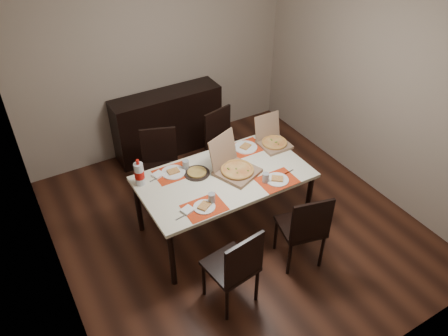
{
  "coord_description": "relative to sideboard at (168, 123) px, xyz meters",
  "views": [
    {
      "loc": [
        -1.97,
        -3.11,
        3.59
      ],
      "look_at": [
        -0.12,
        0.03,
        0.85
      ],
      "focal_mm": 35.0,
      "sensor_mm": 36.0,
      "label": 1
    }
  ],
  "objects": [
    {
      "name": "ground",
      "position": [
        0.0,
        -1.78,
        -0.46
      ],
      "size": [
        3.8,
        4.0,
        0.02
      ],
      "primitive_type": "cube",
      "color": "#3F1F13",
      "rests_on": "ground"
    },
    {
      "name": "room_walls",
      "position": [
        0.0,
        -1.35,
        1.28
      ],
      "size": [
        3.84,
        4.02,
        2.62
      ],
      "color": "gray",
      "rests_on": "ground"
    },
    {
      "name": "sideboard",
      "position": [
        0.0,
        0.0,
        0.0
      ],
      "size": [
        1.5,
        0.4,
        0.9
      ],
      "primitive_type": "cube",
      "color": "black",
      "rests_on": "ground"
    },
    {
      "name": "dining_table",
      "position": [
        -0.12,
        -1.75,
        0.23
      ],
      "size": [
        1.8,
        1.0,
        0.75
      ],
      "color": "beige",
      "rests_on": "ground"
    },
    {
      "name": "chair_near_left",
      "position": [
        -0.56,
        -2.69,
        0.06
      ],
      "size": [
        0.47,
        0.47,
        0.93
      ],
      "color": "black",
      "rests_on": "ground"
    },
    {
      "name": "chair_near_right",
      "position": [
        0.3,
        -2.61,
        0.06
      ],
      "size": [
        0.51,
        0.51,
        0.93
      ],
      "color": "black",
      "rests_on": "ground"
    },
    {
      "name": "chair_far_left",
      "position": [
        -0.5,
        -0.91,
        0.06
      ],
      "size": [
        0.54,
        0.54,
        0.93
      ],
      "color": "black",
      "rests_on": "ground"
    },
    {
      "name": "chair_far_right",
      "position": [
        0.38,
        -0.89,
        0.06
      ],
      "size": [
        0.5,
        0.5,
        0.93
      ],
      "color": "black",
      "rests_on": "ground"
    },
    {
      "name": "setting_near_left",
      "position": [
        -0.54,
        -2.08,
        0.32
      ],
      "size": [
        0.51,
        0.3,
        0.11
      ],
      "color": "red",
      "rests_on": "dining_table"
    },
    {
      "name": "setting_near_right",
      "position": [
        0.28,
        -2.09,
        0.32
      ],
      "size": [
        0.46,
        0.3,
        0.11
      ],
      "color": "red",
      "rests_on": "dining_table"
    },
    {
      "name": "setting_far_left",
      "position": [
        -0.55,
        -1.44,
        0.32
      ],
      "size": [
        0.48,
        0.3,
        0.11
      ],
      "color": "red",
      "rests_on": "dining_table"
    },
    {
      "name": "setting_far_right",
      "position": [
        0.3,
        -1.44,
        0.32
      ],
      "size": [
        0.47,
        0.3,
        0.11
      ],
      "color": "red",
      "rests_on": "dining_table"
    },
    {
      "name": "napkin_loose",
      "position": [
        -0.1,
        -1.78,
        0.31
      ],
      "size": [
        0.15,
        0.15,
        0.02
      ],
      "primitive_type": "cube",
      "rotation": [
        0.0,
        0.0,
        1.2
      ],
      "color": "white",
      "rests_on": "dining_table"
    },
    {
      "name": "pizza_box_center",
      "position": [
        0.0,
        -1.76,
        0.36
      ],
      "size": [
        0.52,
        0.55,
        0.4
      ],
      "color": "#82624B",
      "rests_on": "dining_table"
    },
    {
      "name": "pizza_box_right",
      "position": [
        0.66,
        -1.53,
        0.35
      ],
      "size": [
        0.33,
        0.37,
        0.33
      ],
      "color": "#82624B",
      "rests_on": "dining_table"
    },
    {
      "name": "faina_plate",
      "position": [
        -0.36,
        -1.58,
        0.31
      ],
      "size": [
        0.28,
        0.28,
        0.03
      ],
      "color": "black",
      "rests_on": "dining_table"
    },
    {
      "name": "dip_bowl",
      "position": [
        0.0,
        -1.62,
        0.31
      ],
      "size": [
        0.11,
        0.11,
        0.03
      ],
      "primitive_type": "imported",
      "rotation": [
        0.0,
        0.0,
        0.09
      ],
      "color": "white",
      "rests_on": "dining_table"
    },
    {
      "name": "soda_bottle",
      "position": [
        -0.94,
        -1.43,
        0.43
      ],
      "size": [
        0.1,
        0.1,
        0.3
      ],
      "color": "silver",
      "rests_on": "dining_table"
    }
  ]
}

